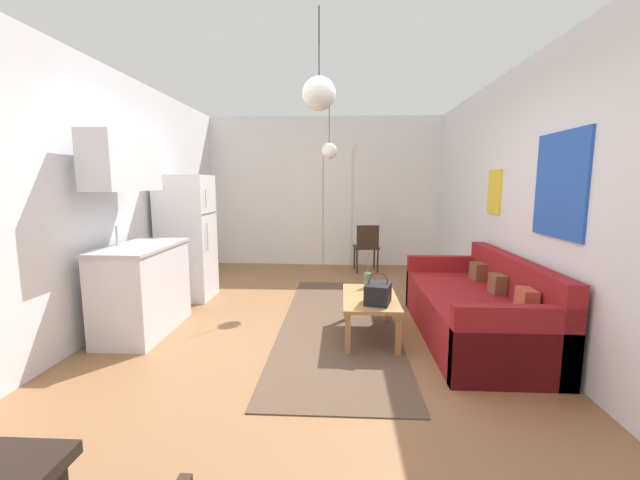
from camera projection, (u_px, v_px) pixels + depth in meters
ground_plane at (307, 352)px, 3.79m from camera, size 4.86×8.39×0.10m
wall_back at (325, 193)px, 7.48m from camera, size 4.46×0.13×2.76m
wall_right at (555, 202)px, 3.47m from camera, size 0.12×7.99×2.76m
wall_left at (73, 201)px, 3.70m from camera, size 0.12×7.99×2.76m
area_rug at (339, 323)px, 4.42m from camera, size 1.23×3.59×0.01m
couch at (479, 311)px, 3.97m from camera, size 0.94×2.12×0.82m
coffee_table at (370, 301)px, 4.01m from camera, size 0.53×0.98×0.42m
bamboo_vase at (368, 280)px, 4.31m from camera, size 0.08×0.08×0.38m
handbag at (378, 293)px, 3.75m from camera, size 0.29×0.33×0.30m
refrigerator at (187, 237)px, 5.32m from camera, size 0.67×0.60×1.65m
kitchen_counter at (138, 259)px, 4.08m from camera, size 0.59×1.14×2.02m
accent_chair at (367, 245)px, 6.92m from camera, size 0.46×0.44×0.83m
pendant_lamp_near at (319, 94)px, 2.83m from camera, size 0.24×0.24×0.70m
pendant_lamp_far at (329, 151)px, 5.35m from camera, size 0.21×0.21×0.89m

